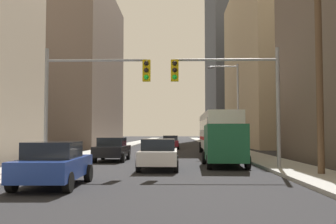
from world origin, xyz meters
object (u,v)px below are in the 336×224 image
city_bus (218,132)px  sedan_maroon (171,142)px  traffic_signal_near_right (230,86)px  traffic_signal_near_left (92,86)px  sedan_blue (54,164)px  sedan_white (159,154)px  sedan_black (112,149)px  cargo_van_green (224,143)px

city_bus → sedan_maroon: (-4.12, 11.62, -1.16)m
traffic_signal_near_right → sedan_maroon: bearing=97.7°
city_bus → traffic_signal_near_left: 15.21m
sedan_blue → sedan_white: 6.91m
traffic_signal_near_left → sedan_maroon: bearing=82.0°
traffic_signal_near_right → city_bus: bearing=86.5°
sedan_black → sedan_white: bearing=-60.5°
sedan_blue → sedan_maroon: bearing=83.5°
sedan_blue → traffic_signal_near_right: (6.78, 5.72, 3.34)m
sedan_blue → sedan_white: same height
cargo_van_green → sedan_maroon: bearing=98.3°
sedan_blue → traffic_signal_near_left: bearing=89.8°
city_bus → traffic_signal_near_right: size_ratio=1.92×
sedan_blue → cargo_van_green: bearing=49.9°
sedan_white → sedan_maroon: size_ratio=1.00×
traffic_signal_near_left → traffic_signal_near_right: (6.76, 0.00, 0.00)m
cargo_van_green → traffic_signal_near_right: traffic_signal_near_right is taller
city_bus → sedan_black: (-7.59, -6.86, -1.16)m
cargo_van_green → city_bus: bearing=85.5°
sedan_maroon → cargo_van_green: bearing=-81.7°
sedan_black → traffic_signal_near_left: (0.02, -6.15, 3.34)m
cargo_van_green → sedan_maroon: (-3.27, 22.36, -0.52)m
city_bus → sedan_maroon: city_bus is taller
cargo_van_green → traffic_signal_near_right: size_ratio=0.88×
cargo_van_green → sedan_white: 3.99m
sedan_white → traffic_signal_near_right: (3.51, -0.36, 3.34)m
sedan_white → traffic_signal_near_right: 4.86m
sedan_black → traffic_signal_near_right: bearing=-42.2°
city_bus → sedan_blue: city_bus is taller
sedan_white → sedan_maroon: bearing=89.5°
sedan_blue → traffic_signal_near_left: 6.62m
cargo_van_green → sedan_black: bearing=150.0°
cargo_van_green → sedan_black: (-6.74, 3.89, -0.52)m
cargo_van_green → sedan_black: 7.80m
sedan_blue → sedan_black: size_ratio=1.00×
sedan_white → sedan_black: (-3.28, 5.79, 0.00)m
sedan_white → traffic_signal_near_right: bearing=-5.9°
cargo_van_green → sedan_blue: size_ratio=1.24×
sedan_white → sedan_black: bearing=119.5°
sedan_blue → city_bus: bearing=68.0°
sedan_black → traffic_signal_near_left: 7.00m
sedan_white → traffic_signal_near_left: (-3.26, -0.36, 3.34)m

